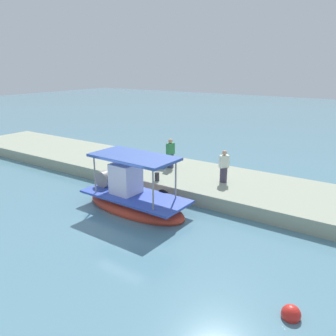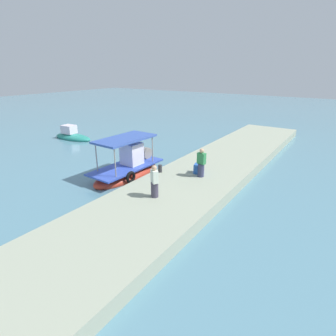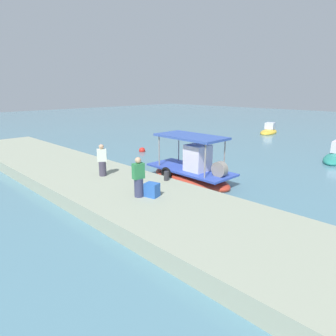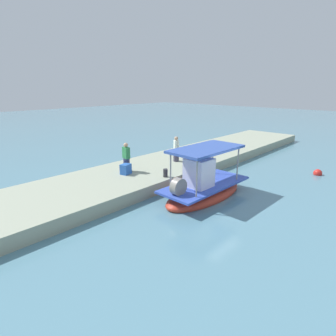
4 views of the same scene
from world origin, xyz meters
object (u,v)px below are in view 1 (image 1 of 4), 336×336
cargo_crate (161,163)px  marker_buoy (291,314)px  fisherman_by_crate (170,155)px  fisherman_near_bollard (224,168)px  main_fishing_boat (134,199)px  mooring_bollard (157,177)px

cargo_crate → marker_buoy: (-9.34, 7.38, -0.82)m
fisherman_by_crate → cargo_crate: fisherman_by_crate is taller
cargo_crate → fisherman_near_bollard: bearing=176.6°
fisherman_near_bollard → marker_buoy: 9.02m
main_fishing_boat → mooring_bollard: bearing=-81.1°
main_fishing_boat → marker_buoy: bearing=158.3°
fisherman_by_crate → fisherman_near_bollard: bearing=170.3°
main_fishing_boat → cargo_crate: size_ratio=9.24×
main_fishing_boat → fisherman_by_crate: main_fishing_boat is taller
main_fishing_boat → fisherman_near_bollard: 4.81m
fisherman_by_crate → marker_buoy: (-8.96, 7.76, -1.29)m
main_fishing_boat → marker_buoy: size_ratio=10.32×
fisherman_near_bollard → mooring_bollard: bearing=31.3°
fisherman_by_crate → mooring_bollard: fisherman_by_crate is taller
main_fishing_boat → mooring_bollard: 2.34m
main_fishing_boat → cargo_crate: 4.52m
fisherman_by_crate → marker_buoy: size_ratio=3.26×
mooring_bollard → main_fishing_boat: bearing=98.9°
fisherman_by_crate → cargo_crate: (0.38, 0.38, -0.47)m
main_fishing_boat → fisherman_by_crate: bearing=-76.5°
main_fishing_boat → cargo_crate: bearing=-70.7°
main_fishing_boat → fisherman_near_bollard: size_ratio=3.24×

